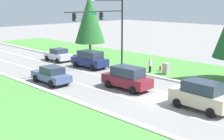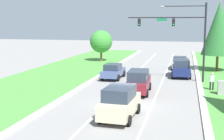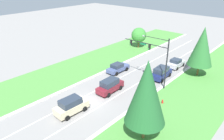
{
  "view_description": "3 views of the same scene",
  "coord_description": "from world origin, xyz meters",
  "px_view_note": "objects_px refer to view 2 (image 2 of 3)",
  "views": [
    {
      "loc": [
        -19.98,
        -14.75,
        7.9
      ],
      "look_at": [
        -0.27,
        5.76,
        1.6
      ],
      "focal_mm": 50.0,
      "sensor_mm": 36.0,
      "label": 1
    },
    {
      "loc": [
        4.25,
        -23.09,
        6.39
      ],
      "look_at": [
        -2.94,
        6.88,
        1.6
      ],
      "focal_mm": 50.0,
      "sensor_mm": 36.0,
      "label": 2
    },
    {
      "loc": [
        20.14,
        -18.15,
        17.16
      ],
      "look_at": [
        -2.9,
        8.14,
        1.51
      ],
      "focal_mm": 35.0,
      "sensor_mm": 36.0,
      "label": 3
    }
  ],
  "objects_px": {
    "champagne_suv": "(120,102)",
    "navy_suv": "(181,68)",
    "burgundy_suv": "(138,82)",
    "pedestrian": "(212,81)",
    "traffic_signal_mast": "(182,30)",
    "slate_blue_sedan": "(113,71)",
    "oak_near_left_tree": "(101,42)",
    "silver_sedan": "(180,63)",
    "utility_cabinet": "(222,88)",
    "conifer_near_right_tree": "(219,28)"
  },
  "relations": [
    {
      "from": "utility_cabinet",
      "to": "slate_blue_sedan",
      "type": "bearing_deg",
      "value": 153.21
    },
    {
      "from": "navy_suv",
      "to": "champagne_suv",
      "type": "bearing_deg",
      "value": -104.68
    },
    {
      "from": "traffic_signal_mast",
      "to": "pedestrian",
      "type": "xyz_separation_m",
      "value": [
        2.9,
        -3.78,
        -4.6
      ]
    },
    {
      "from": "pedestrian",
      "to": "champagne_suv",
      "type": "bearing_deg",
      "value": 45.93
    },
    {
      "from": "slate_blue_sedan",
      "to": "pedestrian",
      "type": "height_order",
      "value": "slate_blue_sedan"
    },
    {
      "from": "slate_blue_sedan",
      "to": "oak_near_left_tree",
      "type": "bearing_deg",
      "value": 111.75
    },
    {
      "from": "traffic_signal_mast",
      "to": "champagne_suv",
      "type": "xyz_separation_m",
      "value": [
        -3.69,
        -14.06,
        -4.44
      ]
    },
    {
      "from": "champagne_suv",
      "to": "oak_near_left_tree",
      "type": "distance_m",
      "value": 30.08
    },
    {
      "from": "slate_blue_sedan",
      "to": "traffic_signal_mast",
      "type": "bearing_deg",
      "value": 0.52
    },
    {
      "from": "burgundy_suv",
      "to": "utility_cabinet",
      "type": "distance_m",
      "value": 7.32
    },
    {
      "from": "slate_blue_sedan",
      "to": "utility_cabinet",
      "type": "height_order",
      "value": "slate_blue_sedan"
    },
    {
      "from": "oak_near_left_tree",
      "to": "slate_blue_sedan",
      "type": "bearing_deg",
      "value": -69.48
    },
    {
      "from": "champagne_suv",
      "to": "navy_suv",
      "type": "xyz_separation_m",
      "value": [
        3.64,
        17.21,
        -0.05
      ]
    },
    {
      "from": "traffic_signal_mast",
      "to": "pedestrian",
      "type": "bearing_deg",
      "value": -52.55
    },
    {
      "from": "pedestrian",
      "to": "conifer_near_right_tree",
      "type": "bearing_deg",
      "value": -108.45
    },
    {
      "from": "burgundy_suv",
      "to": "pedestrian",
      "type": "relative_size",
      "value": 2.87
    },
    {
      "from": "traffic_signal_mast",
      "to": "navy_suv",
      "type": "height_order",
      "value": "traffic_signal_mast"
    },
    {
      "from": "silver_sedan",
      "to": "champagne_suv",
      "type": "relative_size",
      "value": 0.9
    },
    {
      "from": "slate_blue_sedan",
      "to": "oak_near_left_tree",
      "type": "relative_size",
      "value": 0.93
    },
    {
      "from": "navy_suv",
      "to": "oak_near_left_tree",
      "type": "height_order",
      "value": "oak_near_left_tree"
    },
    {
      "from": "pedestrian",
      "to": "conifer_near_right_tree",
      "type": "relative_size",
      "value": 0.19
    },
    {
      "from": "champagne_suv",
      "to": "burgundy_suv",
      "type": "bearing_deg",
      "value": 92.19
    },
    {
      "from": "champagne_suv",
      "to": "navy_suv",
      "type": "height_order",
      "value": "champagne_suv"
    },
    {
      "from": "champagne_suv",
      "to": "oak_near_left_tree",
      "type": "xyz_separation_m",
      "value": [
        -9.19,
        28.57,
        2.13
      ]
    },
    {
      "from": "traffic_signal_mast",
      "to": "burgundy_suv",
      "type": "bearing_deg",
      "value": -119.41
    },
    {
      "from": "champagne_suv",
      "to": "navy_suv",
      "type": "bearing_deg",
      "value": 80.74
    },
    {
      "from": "oak_near_left_tree",
      "to": "silver_sedan",
      "type": "bearing_deg",
      "value": -22.0
    },
    {
      "from": "champagne_suv",
      "to": "pedestrian",
      "type": "xyz_separation_m",
      "value": [
        6.59,
        10.28,
        -0.16
      ]
    },
    {
      "from": "traffic_signal_mast",
      "to": "navy_suv",
      "type": "relative_size",
      "value": 1.72
    },
    {
      "from": "champagne_suv",
      "to": "navy_suv",
      "type": "distance_m",
      "value": 17.59
    },
    {
      "from": "silver_sedan",
      "to": "oak_near_left_tree",
      "type": "xyz_separation_m",
      "value": [
        -12.55,
        5.07,
        2.38
      ]
    },
    {
      "from": "navy_suv",
      "to": "silver_sedan",
      "type": "bearing_deg",
      "value": 89.83
    },
    {
      "from": "traffic_signal_mast",
      "to": "navy_suv",
      "type": "distance_m",
      "value": 5.48
    },
    {
      "from": "burgundy_suv",
      "to": "utility_cabinet",
      "type": "relative_size",
      "value": 3.77
    },
    {
      "from": "navy_suv",
      "to": "traffic_signal_mast",
      "type": "bearing_deg",
      "value": -91.76
    },
    {
      "from": "slate_blue_sedan",
      "to": "conifer_near_right_tree",
      "type": "height_order",
      "value": "conifer_near_right_tree"
    },
    {
      "from": "traffic_signal_mast",
      "to": "champagne_suv",
      "type": "height_order",
      "value": "traffic_signal_mast"
    },
    {
      "from": "navy_suv",
      "to": "utility_cabinet",
      "type": "distance_m",
      "value": 9.42
    },
    {
      "from": "utility_cabinet",
      "to": "traffic_signal_mast",
      "type": "bearing_deg",
      "value": 123.28
    },
    {
      "from": "traffic_signal_mast",
      "to": "pedestrian",
      "type": "distance_m",
      "value": 6.62
    },
    {
      "from": "utility_cabinet",
      "to": "oak_near_left_tree",
      "type": "xyz_separation_m",
      "value": [
        -16.51,
        20.03,
        2.59
      ]
    },
    {
      "from": "conifer_near_right_tree",
      "to": "navy_suv",
      "type": "bearing_deg",
      "value": -130.37
    },
    {
      "from": "burgundy_suv",
      "to": "utility_cabinet",
      "type": "height_order",
      "value": "burgundy_suv"
    },
    {
      "from": "traffic_signal_mast",
      "to": "utility_cabinet",
      "type": "distance_m",
      "value": 8.22
    },
    {
      "from": "pedestrian",
      "to": "utility_cabinet",
      "type": "bearing_deg",
      "value": 101.25
    },
    {
      "from": "silver_sedan",
      "to": "utility_cabinet",
      "type": "distance_m",
      "value": 15.47
    },
    {
      "from": "traffic_signal_mast",
      "to": "slate_blue_sedan",
      "type": "distance_m",
      "value": 8.83
    },
    {
      "from": "utility_cabinet",
      "to": "navy_suv",
      "type": "bearing_deg",
      "value": 112.98
    },
    {
      "from": "silver_sedan",
      "to": "conifer_near_right_tree",
      "type": "relative_size",
      "value": 0.47
    },
    {
      "from": "traffic_signal_mast",
      "to": "navy_suv",
      "type": "xyz_separation_m",
      "value": [
        -0.05,
        3.15,
        -4.48
      ]
    }
  ]
}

